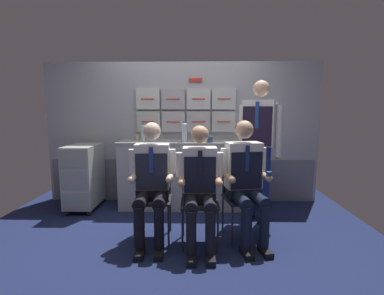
% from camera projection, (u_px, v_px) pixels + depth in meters
% --- Properties ---
extents(ground, '(4.80, 4.80, 0.04)m').
position_uv_depth(ground, '(176.00, 241.00, 3.14)').
color(ground, '#192146').
extents(galley_bulkhead, '(4.20, 0.14, 2.15)m').
position_uv_depth(galley_bulkhead, '(182.00, 134.00, 4.35)').
color(galley_bulkhead, '#A5A9B3').
rests_on(galley_bulkhead, ground).
extents(galley_counter, '(1.95, 0.53, 0.99)m').
position_uv_depth(galley_counter, '(186.00, 174.00, 4.15)').
color(galley_counter, '#ABACAF').
rests_on(galley_counter, ground).
extents(service_trolley, '(0.40, 0.65, 0.94)m').
position_uv_depth(service_trolley, '(84.00, 175.00, 4.04)').
color(service_trolley, black).
rests_on(service_trolley, ground).
extents(folding_chair_left, '(0.42, 0.42, 0.86)m').
position_uv_depth(folding_chair_left, '(154.00, 190.00, 3.19)').
color(folding_chair_left, '#2D2D33').
rests_on(folding_chair_left, ground).
extents(crew_member_left, '(0.51, 0.64, 1.31)m').
position_uv_depth(crew_member_left, '(152.00, 177.00, 3.00)').
color(crew_member_left, black).
rests_on(crew_member_left, ground).
extents(folding_chair_right, '(0.41, 0.42, 0.86)m').
position_uv_depth(folding_chair_right, '(199.00, 193.00, 3.07)').
color(folding_chair_right, '#2D2D33').
rests_on(folding_chair_right, ground).
extents(crew_member_right, '(0.50, 0.61, 1.28)m').
position_uv_depth(crew_member_right, '(200.00, 181.00, 2.89)').
color(crew_member_right, black).
rests_on(crew_member_right, ground).
extents(folding_chair_by_counter, '(0.47, 0.47, 0.86)m').
position_uv_depth(folding_chair_by_counter, '(240.00, 189.00, 3.21)').
color(folding_chair_by_counter, '#2D2D33').
rests_on(folding_chair_by_counter, ground).
extents(crew_member_by_counter, '(0.53, 0.69, 1.33)m').
position_uv_depth(crew_member_by_counter, '(246.00, 175.00, 3.03)').
color(crew_member_by_counter, black).
rests_on(crew_member_by_counter, ground).
extents(crew_member_standing, '(0.49, 0.41, 1.80)m').
position_uv_depth(crew_member_standing, '(260.00, 137.00, 3.54)').
color(crew_member_standing, black).
rests_on(crew_member_standing, ground).
extents(sparkling_bottle_green, '(0.08, 0.08, 0.29)m').
position_uv_depth(sparkling_bottle_green, '(184.00, 132.00, 3.96)').
color(sparkling_bottle_green, silver).
rests_on(sparkling_bottle_green, galley_counter).
extents(water_bottle_tall, '(0.07, 0.07, 0.26)m').
position_uv_depth(water_bottle_tall, '(143.00, 132.00, 4.12)').
color(water_bottle_tall, silver).
rests_on(water_bottle_tall, galley_counter).
extents(coffee_cup_spare, '(0.06, 0.06, 0.07)m').
position_uv_depth(coffee_cup_spare, '(240.00, 138.00, 4.15)').
color(coffee_cup_spare, tan).
rests_on(coffee_cup_spare, galley_counter).
extents(coffee_cup_white, '(0.07, 0.07, 0.09)m').
position_uv_depth(coffee_cup_white, '(137.00, 137.00, 4.15)').
color(coffee_cup_white, tan).
rests_on(coffee_cup_white, galley_counter).
extents(paper_cup_blue, '(0.07, 0.07, 0.08)m').
position_uv_depth(paper_cup_blue, '(210.00, 139.00, 3.89)').
color(paper_cup_blue, navy).
rests_on(paper_cup_blue, galley_counter).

